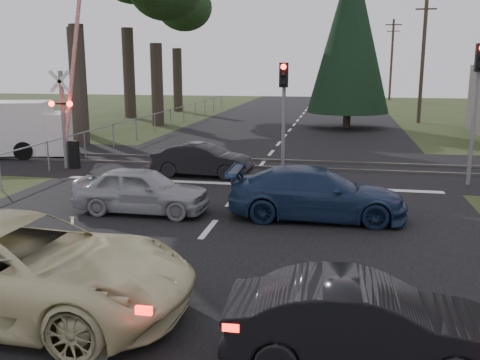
% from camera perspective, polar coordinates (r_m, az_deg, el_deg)
% --- Properties ---
extents(ground, '(120.00, 120.00, 0.00)m').
position_cam_1_polar(ground, '(10.71, -7.34, -10.01)').
color(ground, '#2C3B1B').
rests_on(ground, ground).
extents(road, '(14.00, 100.00, 0.01)m').
position_cam_1_polar(road, '(20.07, 1.48, 0.64)').
color(road, black).
rests_on(road, ground).
extents(rail_corridor, '(120.00, 8.00, 0.01)m').
position_cam_1_polar(rail_corridor, '(22.01, 2.32, 1.67)').
color(rail_corridor, black).
rests_on(rail_corridor, ground).
extents(stop_line, '(13.00, 0.35, 0.00)m').
position_cam_1_polar(stop_line, '(18.33, 0.57, -0.45)').
color(stop_line, silver).
rests_on(stop_line, ground).
extents(rail_near, '(120.00, 0.12, 0.10)m').
position_cam_1_polar(rail_near, '(21.22, 2.00, 1.40)').
color(rail_near, '#59544C').
rests_on(rail_near, ground).
extents(rail_far, '(120.00, 0.12, 0.10)m').
position_cam_1_polar(rail_far, '(22.78, 2.62, 2.14)').
color(rail_far, '#59544C').
rests_on(rail_far, ground).
extents(crossing_signal, '(1.62, 0.38, 6.96)m').
position_cam_1_polar(crossing_signal, '(21.93, -17.82, 6.47)').
color(crossing_signal, slate).
rests_on(crossing_signal, ground).
extents(traffic_signal_right, '(0.68, 0.48, 4.70)m').
position_cam_1_polar(traffic_signal_right, '(19.39, 24.15, 9.05)').
color(traffic_signal_right, slate).
rests_on(traffic_signal_right, ground).
extents(traffic_signal_center, '(0.32, 0.48, 4.10)m').
position_cam_1_polar(traffic_signal_center, '(20.23, 4.67, 8.71)').
color(traffic_signal_center, slate).
rests_on(traffic_signal_center, ground).
extents(utility_pole_mid, '(1.80, 0.26, 9.00)m').
position_cam_1_polar(utility_pole_mid, '(39.77, 18.94, 12.58)').
color(utility_pole_mid, '#4C3D2D').
rests_on(utility_pole_mid, ground).
extents(utility_pole_far, '(1.80, 0.26, 9.00)m').
position_cam_1_polar(utility_pole_far, '(64.63, 15.87, 12.39)').
color(utility_pole_far, '#4C3D2D').
rests_on(utility_pole_far, ground).
extents(conifer_tree, '(5.20, 5.20, 11.00)m').
position_cam_1_polar(conifer_tree, '(35.46, 11.70, 15.15)').
color(conifer_tree, '#473D33').
rests_on(conifer_tree, ground).
extents(fence_left, '(0.10, 36.00, 1.20)m').
position_cam_1_polar(fence_left, '(33.97, -8.18, 5.28)').
color(fence_left, slate).
rests_on(fence_left, ground).
extents(cream_coupe, '(5.89, 2.81, 1.62)m').
position_cam_1_polar(cream_coupe, '(9.51, -22.74, -8.58)').
color(cream_coupe, beige).
rests_on(cream_coupe, ground).
extents(dark_hatchback, '(3.79, 1.48, 1.23)m').
position_cam_1_polar(dark_hatchback, '(7.62, 12.98, -14.77)').
color(dark_hatchback, black).
rests_on(dark_hatchback, ground).
extents(silver_car, '(3.75, 1.55, 1.27)m').
position_cam_1_polar(silver_car, '(14.98, -10.44, -1.09)').
color(silver_car, '#9A9DA1').
rests_on(silver_car, ground).
extents(blue_sedan, '(4.74, 2.03, 1.36)m').
position_cam_1_polar(blue_sedan, '(14.32, 8.17, -1.44)').
color(blue_sedan, '#182A4A').
rests_on(blue_sedan, ground).
extents(dark_car_far, '(3.70, 1.48, 1.20)m').
position_cam_1_polar(dark_car_far, '(19.65, -4.03, 2.13)').
color(dark_car_far, black).
rests_on(dark_car_far, ground).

